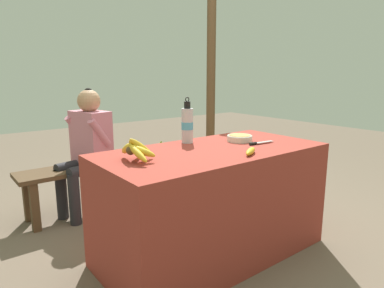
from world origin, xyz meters
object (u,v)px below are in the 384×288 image
(serving_bowl, at_px, (240,138))
(loose_banana_front, at_px, (251,151))
(water_bottle, at_px, (187,125))
(seated_vendor, at_px, (87,143))
(wooden_bench, at_px, (118,167))
(banana_bunch_ripe, at_px, (136,149))
(knife, at_px, (258,143))
(banana_bunch_green, at_px, (164,147))
(support_post_far, at_px, (211,74))

(serving_bowl, height_order, loose_banana_front, serving_bowl)
(water_bottle, relative_size, loose_banana_front, 1.95)
(water_bottle, xyz_separation_m, loose_banana_front, (0.09, -0.51, -0.11))
(loose_banana_front, relative_size, seated_vendor, 0.15)
(serving_bowl, bearing_deg, seated_vendor, 123.17)
(loose_banana_front, xyz_separation_m, wooden_bench, (-0.17, 1.45, -0.39))
(water_bottle, bearing_deg, loose_banana_front, -80.21)
(seated_vendor, bearing_deg, banana_bunch_ripe, 68.95)
(banana_bunch_ripe, distance_m, wooden_bench, 1.32)
(knife, relative_size, wooden_bench, 0.12)
(knife, bearing_deg, wooden_bench, 113.98)
(wooden_bench, height_order, seated_vendor, seated_vendor)
(serving_bowl, relative_size, banana_bunch_green, 0.69)
(banana_bunch_ripe, distance_m, loose_banana_front, 0.68)
(banana_bunch_ripe, distance_m, seated_vendor, 1.15)
(serving_bowl, xyz_separation_m, loose_banana_front, (-0.24, -0.32, -0.01))
(water_bottle, height_order, wooden_bench, water_bottle)
(banana_bunch_ripe, bearing_deg, water_bottle, 23.70)
(loose_banana_front, distance_m, support_post_far, 2.02)
(support_post_far, bearing_deg, serving_bowl, -123.36)
(banana_bunch_ripe, xyz_separation_m, wooden_bench, (0.44, 1.17, -0.44))
(seated_vendor, bearing_deg, knife, 106.83)
(wooden_bench, bearing_deg, banana_bunch_green, 0.47)
(serving_bowl, height_order, wooden_bench, serving_bowl)
(water_bottle, bearing_deg, serving_bowl, -29.65)
(support_post_far, bearing_deg, loose_banana_front, -123.96)
(knife, distance_m, banana_bunch_green, 1.31)
(banana_bunch_ripe, relative_size, wooden_bench, 0.17)
(knife, bearing_deg, banana_bunch_ripe, 178.37)
(banana_bunch_ripe, relative_size, seated_vendor, 0.27)
(banana_bunch_ripe, height_order, loose_banana_front, banana_bunch_ripe)
(banana_bunch_ripe, height_order, wooden_bench, banana_bunch_ripe)
(serving_bowl, xyz_separation_m, banana_bunch_green, (0.09, 1.13, -0.27))
(loose_banana_front, relative_size, knife, 0.79)
(knife, xyz_separation_m, seated_vendor, (-0.73, 1.23, -0.11))
(wooden_bench, bearing_deg, serving_bowl, -69.90)
(water_bottle, relative_size, support_post_far, 0.13)
(knife, height_order, banana_bunch_green, knife)
(seated_vendor, bearing_deg, loose_banana_front, 94.83)
(serving_bowl, bearing_deg, support_post_far, 56.64)
(wooden_bench, xyz_separation_m, seated_vendor, (-0.29, -0.04, 0.27))
(banana_bunch_green, bearing_deg, support_post_far, 13.52)
(knife, bearing_deg, serving_bowl, 102.70)
(water_bottle, xyz_separation_m, knife, (0.34, -0.34, -0.12))
(serving_bowl, xyz_separation_m, knife, (0.02, -0.15, -0.02))
(wooden_bench, relative_size, support_post_far, 0.72)
(serving_bowl, bearing_deg, banana_bunch_ripe, -176.86)
(banana_bunch_ripe, bearing_deg, support_post_far, 38.38)
(banana_bunch_ripe, distance_m, water_bottle, 0.58)
(wooden_bench, distance_m, support_post_far, 1.53)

